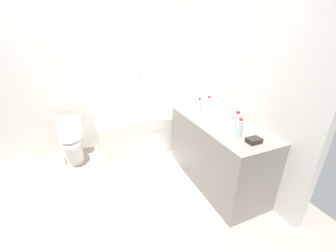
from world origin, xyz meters
name	(u,v)px	position (x,y,z in m)	size (l,w,h in m)	color
ground_plane	(116,185)	(0.00, 0.00, 0.00)	(4.12, 4.12, 0.00)	#9E9389
wall_back_tiled	(93,73)	(0.00, 1.25, 1.26)	(3.52, 0.10, 2.51)	silver
wall_right_mirror	(227,80)	(1.61, 0.00, 1.26)	(0.10, 2.81, 2.51)	silver
bathtub	(147,129)	(0.71, 0.85, 0.32)	(1.63, 0.71, 1.30)	white
toilet	(72,141)	(-0.47, 0.82, 0.34)	(0.35, 0.54, 0.70)	white
vanity_counter	(216,152)	(1.26, -0.39, 0.43)	(0.60, 1.47, 0.85)	gray
sink_basin	(221,121)	(1.25, -0.44, 0.88)	(0.29, 0.29, 0.05)	white
sink_faucet	(233,119)	(1.42, -0.44, 0.89)	(0.12, 0.15, 0.08)	silver
water_bottle_0	(199,105)	(1.21, 0.01, 0.94)	(0.06, 0.06, 0.19)	silver
water_bottle_1	(240,129)	(1.20, -0.81, 0.95)	(0.07, 0.07, 0.21)	silver
water_bottle_2	(237,123)	(1.23, -0.72, 0.97)	(0.07, 0.07, 0.25)	silver
water_bottle_3	(209,106)	(1.26, -0.13, 0.97)	(0.06, 0.06, 0.25)	silver
drinking_glass_0	(212,114)	(1.25, -0.24, 0.90)	(0.06, 0.06, 0.09)	white
drinking_glass_1	(200,106)	(1.28, 0.09, 0.90)	(0.07, 0.07, 0.09)	white
drinking_glass_2	(235,127)	(1.28, -0.64, 0.89)	(0.06, 0.06, 0.08)	white
amenity_basket	(254,140)	(1.26, -0.96, 0.88)	(0.14, 0.10, 0.05)	#2D2823
soap_dish	(192,106)	(1.22, 0.22, 0.86)	(0.09, 0.06, 0.02)	white
bath_mat	(165,161)	(0.81, 0.26, 0.01)	(0.52, 0.39, 0.01)	white
toilet_paper_roll	(62,161)	(-0.66, 0.79, 0.07)	(0.11, 0.11, 0.13)	white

